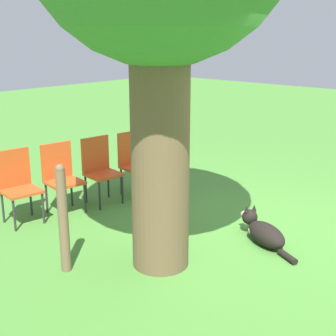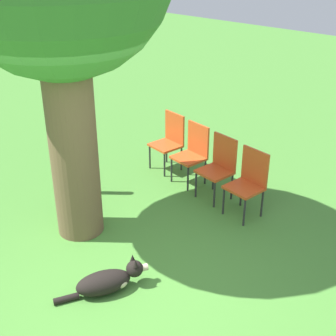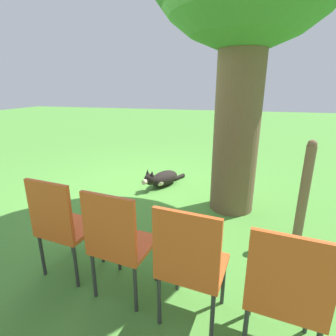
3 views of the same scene
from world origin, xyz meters
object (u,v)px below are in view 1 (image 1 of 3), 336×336
dog (263,232)px  red_chair_2 (61,174)px  red_chair_1 (100,166)px  red_chair_3 (18,182)px  fence_post (63,218)px  red_chair_0 (135,160)px

dog → red_chair_2: (2.57, 0.95, 0.40)m
red_chair_1 → dog: bearing=16.2°
red_chair_1 → red_chair_3: (0.22, 1.16, 0.00)m
dog → red_chair_1: bearing=34.2°
dog → fence_post: (1.17, 1.93, 0.44)m
red_chair_2 → red_chair_3: bearing=-93.1°
dog → red_chair_0: bearing=20.5°
dog → red_chair_0: red_chair_0 is taller
dog → red_chair_0: 2.39m
red_chair_1 → red_chair_3: bearing=-93.1°
red_chair_0 → red_chair_1: bearing=-93.1°
red_chair_3 → red_chair_1: bearing=86.9°
fence_post → red_chair_2: fence_post is taller
red_chair_0 → red_chair_1: size_ratio=1.00×
dog → fence_post: bearing=84.6°
fence_post → red_chair_0: 2.45m
red_chair_1 → red_chair_2: bearing=-93.1°
red_chair_0 → red_chair_1: same height
fence_post → red_chair_0: size_ratio=1.21×
dog → red_chair_1: size_ratio=1.05×
fence_post → red_chair_3: 1.56m
fence_post → red_chair_3: size_ratio=1.21×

